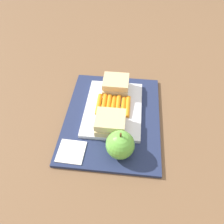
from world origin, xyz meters
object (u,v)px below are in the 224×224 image
Objects in this scene: food_tray at (113,108)px; apple at (120,145)px; carrot_sticks_bundle at (113,106)px; paper_napkin at (71,152)px; sandwich_half_right at (110,123)px; sandwich_half_left at (116,85)px.

apple is at bearing 12.32° from food_tray.
carrot_sticks_bundle is at bearing 132.91° from food_tray.
apple is at bearing 12.28° from carrot_sticks_bundle.
paper_napkin is (0.16, -0.09, -0.02)m from carrot_sticks_bundle.
sandwich_half_right is 0.13m from paper_napkin.
sandwich_half_left is at bearing -179.92° from carrot_sticks_bundle.
sandwich_half_right is at bearing 130.94° from paper_napkin.
food_tray is at bearing 180.00° from sandwich_half_right.
sandwich_half_right is 0.08m from carrot_sticks_bundle.
apple is at bearing 8.15° from sandwich_half_left.
sandwich_half_left reaches higher than carrot_sticks_bundle.
sandwich_half_left is 1.00× the size of sandwich_half_right.
paper_napkin is (0.01, -0.13, -0.04)m from apple.
paper_napkin is (0.16, -0.09, -0.00)m from food_tray.
apple reaches higher than paper_napkin.
food_tray is 2.25× the size of carrot_sticks_bundle.
sandwich_half_left is 0.23m from apple.
sandwich_half_left is 0.78× the size of carrot_sticks_bundle.
sandwich_half_left is 0.26m from paper_napkin.
sandwich_half_left is 0.16m from sandwich_half_right.
sandwich_half_left is 0.94× the size of apple.
carrot_sticks_bundle reaches higher than paper_napkin.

